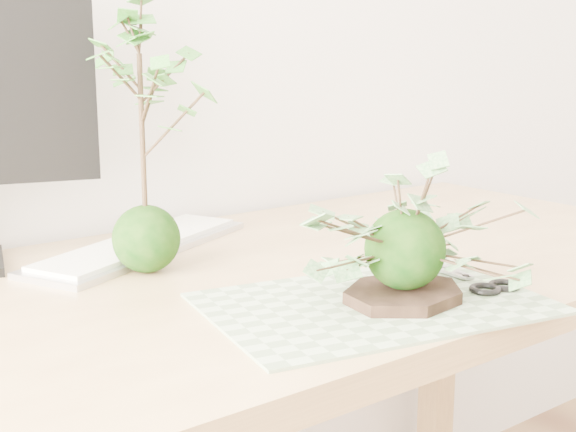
{
  "coord_description": "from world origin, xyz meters",
  "views": [
    {
      "loc": [
        -0.62,
        0.33,
        1.06
      ],
      "look_at": [
        0.0,
        1.14,
        0.84
      ],
      "focal_mm": 50.0,
      "sensor_mm": 36.0,
      "label": 1
    }
  ],
  "objects_px": {
    "maple_kokedama": "(140,71)",
    "keyboard": "(140,246)",
    "desk": "(246,334)",
    "ivy_kokedama": "(406,212)"
  },
  "relations": [
    {
      "from": "keyboard",
      "to": "desk",
      "type": "bearing_deg",
      "value": -100.13
    },
    {
      "from": "ivy_kokedama",
      "to": "maple_kokedama",
      "type": "relative_size",
      "value": 0.8
    },
    {
      "from": "desk",
      "to": "maple_kokedama",
      "type": "height_order",
      "value": "maple_kokedama"
    },
    {
      "from": "keyboard",
      "to": "maple_kokedama",
      "type": "bearing_deg",
      "value": -137.04
    },
    {
      "from": "maple_kokedama",
      "to": "keyboard",
      "type": "relative_size",
      "value": 0.92
    },
    {
      "from": "desk",
      "to": "keyboard",
      "type": "height_order",
      "value": "keyboard"
    },
    {
      "from": "maple_kokedama",
      "to": "ivy_kokedama",
      "type": "bearing_deg",
      "value": -59.43
    },
    {
      "from": "desk",
      "to": "maple_kokedama",
      "type": "relative_size",
      "value": 3.96
    },
    {
      "from": "ivy_kokedama",
      "to": "maple_kokedama",
      "type": "xyz_separation_m",
      "value": [
        -0.19,
        0.32,
        0.17
      ]
    },
    {
      "from": "maple_kokedama",
      "to": "keyboard",
      "type": "bearing_deg",
      "value": 67.83
    }
  ]
}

